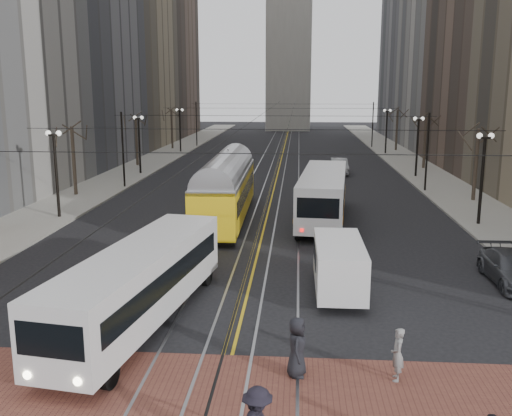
% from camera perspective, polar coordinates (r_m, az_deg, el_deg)
% --- Properties ---
extents(ground, '(260.00, 260.00, 0.00)m').
position_cam_1_polar(ground, '(20.21, -2.51, -13.24)').
color(ground, black).
rests_on(ground, ground).
extents(sidewalk_left, '(5.00, 140.00, 0.15)m').
position_cam_1_polar(sidewalk_left, '(66.01, -10.93, 4.30)').
color(sidewalk_left, gray).
rests_on(sidewalk_left, ground).
extents(sidewalk_right, '(5.00, 140.00, 0.15)m').
position_cam_1_polar(sidewalk_right, '(65.00, 15.60, 3.96)').
color(sidewalk_right, gray).
rests_on(sidewalk_right, ground).
extents(crosswalk_band, '(25.00, 6.00, 0.01)m').
position_cam_1_polar(crosswalk_band, '(16.70, -4.21, -19.03)').
color(crosswalk_band, brown).
rests_on(crosswalk_band, ground).
extents(streetcar_rails, '(4.80, 130.00, 0.02)m').
position_cam_1_polar(streetcar_rails, '(63.78, 2.23, 4.18)').
color(streetcar_rails, gray).
rests_on(streetcar_rails, ground).
extents(centre_lines, '(0.42, 130.00, 0.01)m').
position_cam_1_polar(centre_lines, '(63.78, 2.23, 4.18)').
color(centre_lines, gold).
rests_on(centre_lines, ground).
extents(building_left_mid, '(16.00, 20.00, 34.00)m').
position_cam_1_polar(building_left_mid, '(70.39, -20.00, 18.11)').
color(building_left_mid, slate).
rests_on(building_left_mid, ground).
extents(building_left_far, '(16.00, 20.00, 40.00)m').
position_cam_1_polar(building_left_far, '(108.38, -11.12, 17.76)').
color(building_left_far, brown).
rests_on(building_left_far, ground).
extents(building_right_far, '(16.00, 20.00, 40.00)m').
position_cam_1_polar(building_right_far, '(107.34, 17.60, 17.50)').
color(building_right_far, slate).
rests_on(building_right_far, ground).
extents(lamp_posts, '(27.60, 57.20, 5.60)m').
position_cam_1_polar(lamp_posts, '(47.32, 1.54, 4.89)').
color(lamp_posts, black).
rests_on(lamp_posts, ground).
extents(street_trees, '(31.68, 53.28, 5.60)m').
position_cam_1_polar(street_trees, '(53.77, 1.88, 5.74)').
color(street_trees, '#382D23').
rests_on(street_trees, ground).
extents(trolley_wires, '(25.96, 120.00, 6.60)m').
position_cam_1_polar(trolley_wires, '(53.26, 1.86, 6.73)').
color(trolley_wires, black).
rests_on(trolley_wires, ground).
extents(transit_bus, '(4.16, 11.75, 2.88)m').
position_cam_1_polar(transit_bus, '(21.53, -11.50, -7.72)').
color(transit_bus, silver).
rests_on(transit_bus, ground).
extents(streetcar, '(2.83, 14.44, 3.40)m').
position_cam_1_polar(streetcar, '(37.61, -3.02, 1.35)').
color(streetcar, yellow).
rests_on(streetcar, ground).
extents(rear_bus, '(3.79, 12.59, 3.24)m').
position_cam_1_polar(rear_bus, '(37.44, 6.74, 1.11)').
color(rear_bus, white).
rests_on(rear_bus, ground).
extents(cargo_van, '(2.00, 5.14, 2.27)m').
position_cam_1_polar(cargo_van, '(24.39, 8.29, -6.00)').
color(cargo_van, white).
rests_on(cargo_van, ground).
extents(sedan_grey, '(1.81, 4.04, 1.35)m').
position_cam_1_polar(sedan_grey, '(50.79, 7.17, 2.87)').
color(sedan_grey, '#404248').
rests_on(sedan_grey, ground).
extents(sedan_silver, '(1.72, 4.73, 1.55)m').
position_cam_1_polar(sedan_silver, '(58.72, 8.31, 4.15)').
color(sedan_silver, '#929498').
rests_on(sedan_silver, ground).
extents(sedan_parked, '(2.01, 4.84, 1.40)m').
position_cam_1_polar(sedan_parked, '(27.99, 24.20, -5.53)').
color(sedan_parked, '#42444A').
rests_on(sedan_parked, ground).
extents(pedestrian_a, '(0.66, 0.95, 1.86)m').
position_cam_1_polar(pedestrian_a, '(17.71, 4.11, -13.68)').
color(pedestrian_a, black).
rests_on(pedestrian_a, crosswalk_band).
extents(pedestrian_b, '(0.43, 0.62, 1.63)m').
position_cam_1_polar(pedestrian_b, '(17.99, 13.96, -14.02)').
color(pedestrian_b, gray).
rests_on(pedestrian_b, crosswalk_band).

